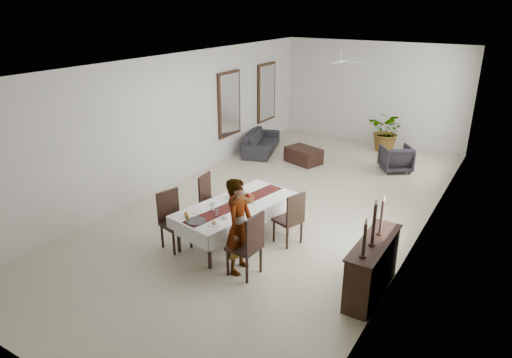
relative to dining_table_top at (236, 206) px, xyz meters
The scene contains 86 objects.
floor 1.95m from the dining_table_top, 89.20° to the left, with size 6.00×12.00×0.00m, color beige.
ceiling 3.10m from the dining_table_top, 89.20° to the left, with size 6.00×12.00×0.02m, color white.
wall_back 7.88m from the dining_table_top, 89.81° to the left, with size 6.00×0.02×3.20m, color silver.
wall_front 4.27m from the dining_table_top, 89.65° to the right, with size 6.00×0.02×3.20m, color silver.
wall_left 3.61m from the dining_table_top, 148.47° to the left, with size 0.02×12.00×3.20m, color silver.
wall_right 3.65m from the dining_table_top, 31.10° to the left, with size 0.02×12.00×3.20m, color silver.
dining_table_top is the anchor object (origin of this frame).
table_leg_fl 1.23m from the dining_table_top, 121.89° to the right, with size 0.07×0.07×0.67m, color black.
table_leg_fr 1.23m from the dining_table_top, 79.68° to the right, with size 0.07×0.07×0.67m, color black.
table_leg_bl 1.23m from the dining_table_top, 100.32° to the left, with size 0.07×0.07×0.67m, color black.
table_leg_br 1.23m from the dining_table_top, 58.11° to the left, with size 0.07×0.07×0.67m, color black.
tablecloth_top 0.03m from the dining_table_top, 90.00° to the left, with size 1.13×2.47×0.01m, color white.
tablecloth_drape_left 0.57m from the dining_table_top, 169.21° to the left, with size 0.01×2.47×0.29m, color white.
tablecloth_drape_right 0.57m from the dining_table_top, 10.79° to the right, with size 0.01×2.47×0.29m, color white.
tablecloth_drape_near 1.24m from the dining_table_top, 100.79° to the right, with size 1.13×0.01×0.29m, color silver.
tablecloth_drape_far 1.24m from the dining_table_top, 79.21° to the left, with size 1.13×0.01×0.29m, color white.
table_runner 0.04m from the dining_table_top, 82.87° to the left, with size 0.34×2.40×0.00m, color maroon.
red_pitcher 0.31m from the dining_table_top, 138.25° to the left, with size 0.14×0.14×0.19m, color #970D0B.
pitcher_handle 0.38m from the dining_table_top, 145.09° to the left, with size 0.12×0.12×0.02m, color maroon.
wine_glass_near 0.64m from the dining_table_top, 90.33° to the right, with size 0.07×0.07×0.16m, color silver.
wine_glass_mid 0.55m from the dining_table_top, 111.09° to the right, with size 0.07×0.07×0.16m, color white.
wine_glass_far 0.13m from the dining_table_top, 34.21° to the left, with size 0.07×0.07×0.16m, color silver.
teacup_right 0.65m from the dining_table_top, 74.22° to the right, with size 0.09×0.09×0.06m, color silver.
saucer_right 0.64m from the dining_table_top, 74.22° to the right, with size 0.14×0.14×0.01m, color silver.
teacup_left 0.45m from the dining_table_top, 141.39° to the right, with size 0.09×0.09×0.06m, color white.
saucer_left 0.44m from the dining_table_top, 141.39° to the right, with size 0.14×0.14×0.01m, color white.
plate_near_right 0.92m from the dining_table_top, 80.65° to the right, with size 0.23×0.23×0.01m, color white.
bread_near_right 0.92m from the dining_table_top, 80.65° to the right, with size 0.09×0.09×0.09m, color tan.
plate_near_left 0.78m from the dining_table_top, 122.59° to the right, with size 0.23×0.23×0.01m, color white.
plate_far_left 0.61m from the dining_table_top, 109.41° to the left, with size 0.23×0.23×0.01m, color silver.
serving_tray 1.01m from the dining_table_top, 100.79° to the right, with size 0.35×0.35×0.02m, color #3B3B40.
jam_jar_a 1.06m from the dining_table_top, 112.30° to the right, with size 0.06×0.06×0.07m, color brown.
jam_jar_b 1.03m from the dining_table_top, 118.20° to the right, with size 0.06×0.06×0.07m, color #8F6314.
fruit_basket 0.26m from the dining_table_top, 67.90° to the left, with size 0.29×0.29×0.10m, color brown.
fruit_red 0.31m from the dining_table_top, 62.71° to the left, with size 0.09×0.09×0.09m, color #9F0F13.
fruit_green 0.31m from the dining_table_top, 77.17° to the left, with size 0.08×0.08×0.08m, color #5A8B29.
chair_right_near_seat 1.28m from the dining_table_top, 50.39° to the right, with size 0.49×0.49×0.06m, color black.
chair_right_near_leg_fl 1.61m from the dining_table_top, 50.03° to the right, with size 0.05×0.05×0.48m, color black.
chair_right_near_leg_fr 1.36m from the dining_table_top, 37.73° to the right, with size 0.05×0.05×0.48m, color black.
chair_right_near_leg_bl 1.38m from the dining_table_top, 62.86° to the right, with size 0.05×0.05×0.48m, color black.
chair_right_near_leg_br 1.08m from the dining_table_top, 50.96° to the right, with size 0.05×0.05×0.48m, color black.
chair_right_near_back 1.43m from the dining_table_top, 43.86° to the right, with size 0.49×0.04×0.62m, color black.
chair_right_far_seat 1.02m from the dining_table_top, 22.05° to the left, with size 0.45×0.45×0.05m, color black.
chair_right_far_leg_fl 1.15m from the dining_table_top, ahead, with size 0.05×0.05×0.45m, color black.
chair_right_far_leg_fr 1.34m from the dining_table_top, 22.88° to the left, with size 0.05×0.05×0.45m, color black.
chair_right_far_leg_bl 0.87m from the dining_table_top, 20.65° to the left, with size 0.05×0.05×0.45m, color black.
chair_right_far_leg_br 1.11m from the dining_table_top, 36.99° to the left, with size 0.05×0.05×0.45m, color black.
chair_right_far_back 1.16m from the dining_table_top, 15.37° to the left, with size 0.45×0.04×0.57m, color black.
chair_left_near_seat 1.19m from the dining_table_top, 130.24° to the right, with size 0.47×0.47×0.05m, color black.
chair_left_near_leg_fl 1.21m from the dining_table_top, 143.42° to the right, with size 0.05×0.05×0.46m, color black.
chair_left_near_leg_fr 1.51m from the dining_table_top, 133.76° to the right, with size 0.05×0.05×0.46m, color black.
chair_left_near_leg_bl 1.04m from the dining_table_top, 124.79° to the right, with size 0.05×0.05×0.46m, color black.
chair_left_near_leg_br 1.37m from the dining_table_top, 118.85° to the right, with size 0.05×0.05×0.46m, color black.
chair_left_near_back 1.29m from the dining_table_top, 138.77° to the right, with size 0.47×0.04×0.59m, color black.
chair_left_far_seat 0.78m from the dining_table_top, 161.52° to the left, with size 0.46×0.46×0.05m, color black.
chair_left_far_leg_fl 1.11m from the dining_table_top, 156.81° to the left, with size 0.05×0.05×0.45m, color black.
chair_left_far_leg_fr 0.99m from the dining_table_top, behind, with size 0.05×0.05×0.45m, color black.
chair_left_far_leg_bl 0.85m from the dining_table_top, 140.75° to the left, with size 0.05×0.05×0.45m, color black.
chair_left_far_leg_br 0.69m from the dining_table_top, behind, with size 0.05×0.05×0.45m, color black.
chair_left_far_back 0.94m from the dining_table_top, 167.29° to the left, with size 0.46×0.04×0.58m, color black.
woman 1.15m from the dining_table_top, 54.06° to the right, with size 0.62×0.40×1.69m, color #9A9BA2.
sideboard_body 2.84m from the dining_table_top, ahead, with size 0.40×1.49×0.90m, color black.
sideboard_top 2.84m from the dining_table_top, ahead, with size 0.44×1.55×0.03m, color black.
candlestick_near_base 2.97m from the dining_table_top, 18.31° to the right, with size 0.10×0.10×0.03m, color black.
candlestick_near_shaft 3.00m from the dining_table_top, 18.31° to the right, with size 0.05×0.05×0.50m, color black.
candlestick_near_candle 3.06m from the dining_table_top, 18.31° to the right, with size 0.04×0.04×0.08m, color beige.
candlestick_mid_base 2.87m from the dining_table_top, 10.70° to the right, with size 0.10×0.10×0.03m, color black.
candlestick_mid_shaft 2.91m from the dining_table_top, 10.70° to the right, with size 0.05×0.05×0.65m, color black.
candlestick_mid_candle 3.01m from the dining_table_top, 10.70° to the right, with size 0.04×0.04×0.08m, color silver.
candlestick_far_base 2.82m from the dining_table_top, ahead, with size 0.10×0.10×0.03m, color black.
candlestick_far_shaft 2.86m from the dining_table_top, ahead, with size 0.05×0.05×0.55m, color black.
candlestick_far_candle 2.93m from the dining_table_top, ahead, with size 0.04×0.04×0.08m, color beige.
sofa 5.62m from the dining_table_top, 116.06° to the left, with size 2.06×0.81×0.60m, color #29272D.
armchair 5.67m from the dining_table_top, 74.00° to the left, with size 0.76×0.78×0.71m, color #28252A.
coffee_table 4.83m from the dining_table_top, 100.39° to the left, with size 0.98×0.65×0.43m, color black.
potted_plant 7.15m from the dining_table_top, 83.45° to the left, with size 1.12×0.97×1.24m, color #255221.
mirror_frame_near 5.06m from the dining_table_top, 126.10° to the left, with size 0.06×1.05×1.85m, color black.
mirror_glass_near 5.04m from the dining_table_top, 125.77° to the left, with size 0.01×0.90×1.70m, color silver.
mirror_frame_far 6.85m from the dining_table_top, 115.60° to the left, with size 0.06×1.05×1.85m, color black.
mirror_glass_far 6.84m from the dining_table_top, 115.33° to the left, with size 0.01×0.90×1.70m, color silver.
fan_rod 5.39m from the dining_table_top, 89.70° to the left, with size 0.04×0.04×0.20m, color silver.
fan_hub 5.30m from the dining_table_top, 89.70° to the left, with size 0.16×0.16×0.08m, color white.
fan_blade_n 5.63m from the dining_table_top, 89.72° to the left, with size 0.10×0.55×0.01m, color white.
fan_blade_s 4.99m from the dining_table_top, 89.67° to the left, with size 0.10×0.55×0.01m, color white.
fan_blade_e 5.32m from the dining_table_top, 85.55° to the left, with size 0.55×0.10×0.01m, color white.
fan_blade_w 5.31m from the dining_table_top, 93.85° to the left, with size 0.55×0.10×0.01m, color silver.
Camera 1 is at (4.45, -8.38, 4.34)m, focal length 32.00 mm.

